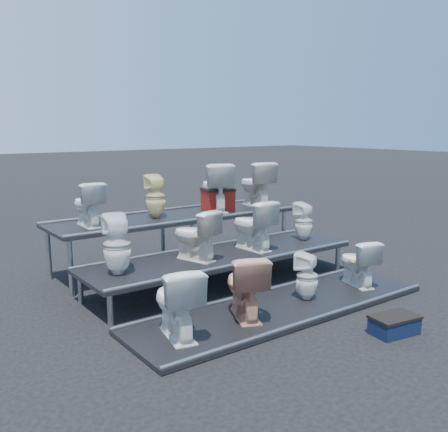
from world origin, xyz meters
TOP-DOWN VIEW (x-y plane):
  - ground at (0.00, 0.00)m, footprint 80.00×80.00m
  - tier_front at (0.00, -1.30)m, footprint 4.20×1.20m
  - tier_mid at (0.00, 0.00)m, footprint 4.20×1.20m
  - tier_back at (0.00, 1.30)m, footprint 4.20×1.20m
  - toilet_0 at (-1.57, -1.30)m, footprint 0.61×0.86m
  - toilet_1 at (-0.62, -1.30)m, footprint 0.71×0.88m
  - toilet_2 at (0.43, -1.30)m, footprint 0.38×0.38m
  - toilet_3 at (1.46, -1.30)m, footprint 0.54×0.74m
  - toilet_4 at (-1.65, 0.00)m, footprint 0.42×0.43m
  - toilet_5 at (-0.48, 0.00)m, footprint 0.57×0.78m
  - toilet_6 at (0.57, 0.00)m, footprint 0.46×0.77m
  - toilet_7 at (1.67, 0.00)m, footprint 0.29×0.30m
  - toilet_8 at (-1.51, 1.30)m, footprint 0.38×0.66m
  - toilet_9 at (-0.38, 1.30)m, footprint 0.36×0.36m
  - toilet_10 at (0.80, 1.30)m, footprint 0.72×0.93m
  - toilet_11 at (1.71, 1.30)m, footprint 0.59×0.87m
  - red_crate at (0.81, 1.25)m, footprint 0.56×0.48m
  - step_stool at (0.52, -2.59)m, footprint 0.56×0.39m

SIDE VIEW (x-z plane):
  - ground at x=0.00m, z-range 0.00..0.00m
  - tier_front at x=0.00m, z-range 0.00..0.06m
  - step_stool at x=0.52m, z-range 0.00..0.19m
  - tier_mid at x=0.00m, z-range 0.00..0.46m
  - toilet_2 at x=0.43m, z-range 0.06..0.69m
  - toilet_3 at x=1.46m, z-range 0.06..0.74m
  - tier_back at x=0.00m, z-range 0.00..0.86m
  - toilet_1 at x=-0.62m, z-range 0.06..0.85m
  - toilet_0 at x=-1.57m, z-range 0.06..0.85m
  - toilet_7 at x=1.67m, z-range 0.46..1.09m
  - toilet_5 at x=-0.48m, z-range 0.46..1.18m
  - toilet_6 at x=0.57m, z-range 0.46..1.22m
  - toilet_4 at x=-1.65m, z-range 0.46..1.24m
  - red_crate at x=0.81m, z-range 0.86..1.21m
  - toilet_8 at x=-1.51m, z-range 0.86..1.52m
  - toilet_9 at x=-0.38m, z-range 0.86..1.56m
  - toilet_11 at x=1.71m, z-range 0.86..1.68m
  - toilet_10 at x=0.80m, z-range 0.86..1.70m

